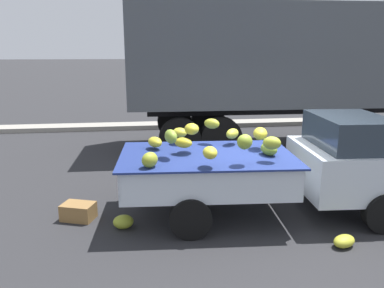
% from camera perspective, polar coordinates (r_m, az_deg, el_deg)
% --- Properties ---
extents(ground, '(220.00, 220.00, 0.00)m').
position_cam_1_polar(ground, '(7.04, 10.71, -9.67)').
color(ground, '#28282B').
extents(curb_strip, '(80.00, 0.80, 0.16)m').
position_cam_1_polar(curb_strip, '(14.25, 1.12, 2.94)').
color(curb_strip, gray).
rests_on(curb_strip, ground).
extents(pickup_truck, '(5.17, 2.14, 1.70)m').
position_cam_1_polar(pickup_truck, '(6.96, 18.84, -2.70)').
color(pickup_truck, silver).
rests_on(pickup_truck, ground).
extents(semi_trailer, '(12.06, 2.91, 3.95)m').
position_cam_1_polar(semi_trailer, '(12.08, 20.55, 11.87)').
color(semi_trailer, '#4C5156').
rests_on(semi_trailer, ground).
extents(fallen_banana_bunch_near_tailgate, '(0.34, 0.29, 0.22)m').
position_cam_1_polar(fallen_banana_bunch_near_tailgate, '(6.35, -10.15, -11.28)').
color(fallen_banana_bunch_near_tailgate, '#9CA82E').
rests_on(fallen_banana_bunch_near_tailgate, ground).
extents(fallen_banana_bunch_by_wheel, '(0.43, 0.37, 0.17)m').
position_cam_1_polar(fallen_banana_bunch_by_wheel, '(6.14, 21.62, -13.24)').
color(fallen_banana_bunch_by_wheel, gold).
rests_on(fallen_banana_bunch_by_wheel, ground).
extents(produce_crate, '(0.61, 0.51, 0.28)m').
position_cam_1_polar(produce_crate, '(6.82, -16.49, -9.56)').
color(produce_crate, olive).
rests_on(produce_crate, ground).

